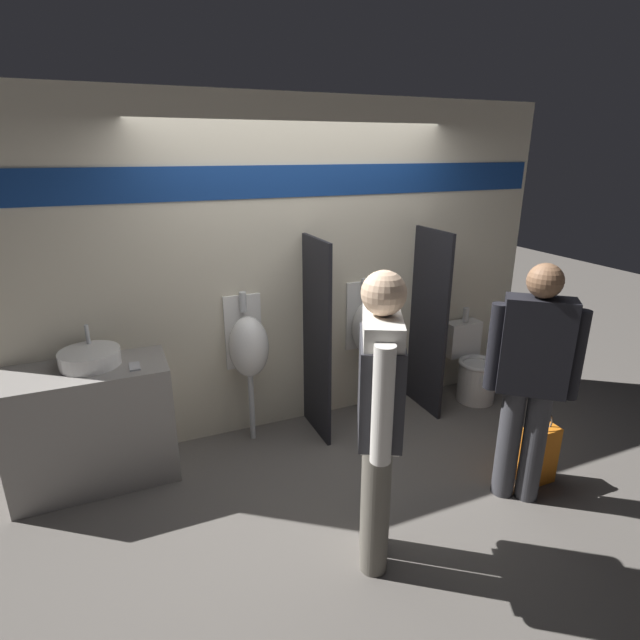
{
  "coord_description": "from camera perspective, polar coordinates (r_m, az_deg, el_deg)",
  "views": [
    {
      "loc": [
        -1.43,
        -3.17,
        2.29
      ],
      "look_at": [
        0.0,
        0.17,
        1.05
      ],
      "focal_mm": 28.0,
      "sensor_mm": 36.0,
      "label": 1
    }
  ],
  "objects": [
    {
      "name": "ground_plane",
      "position": [
        4.17,
        0.95,
        -14.51
      ],
      "size": [
        16.0,
        16.0,
        0.0
      ],
      "primitive_type": "plane",
      "color": "#5B5651"
    },
    {
      "name": "sink_basin",
      "position": [
        3.79,
        -24.81,
        -3.93
      ],
      "size": [
        0.4,
        0.4,
        0.25
      ],
      "color": "white",
      "rests_on": "sink_counter"
    },
    {
      "name": "toilet",
      "position": [
        5.04,
        17.05,
        -5.31
      ],
      "size": [
        0.37,
        0.53,
        0.86
      ],
      "color": "white",
      "rests_on": "ground_plane"
    },
    {
      "name": "display_wall",
      "position": [
        4.14,
        -2.34,
        5.87
      ],
      "size": [
        4.58,
        0.07,
        2.7
      ],
      "color": "beige",
      "rests_on": "ground_plane"
    },
    {
      "name": "urinal_near_counter",
      "position": [
        3.98,
        -8.18,
        -3.01
      ],
      "size": [
        0.32,
        0.33,
        1.24
      ],
      "color": "silver",
      "rests_on": "ground_plane"
    },
    {
      "name": "shopping_bag",
      "position": [
        4.02,
        23.76,
        -13.88
      ],
      "size": [
        0.24,
        0.13,
        0.55
      ],
      "color": "orange",
      "rests_on": "ground_plane"
    },
    {
      "name": "person_in_vest",
      "position": [
        2.7,
        6.76,
        -9.61
      ],
      "size": [
        0.4,
        0.55,
        1.74
      ],
      "rotation": [
        0.0,
        0.0,
        1.1
      ],
      "color": "#666056",
      "rests_on": "ground_plane"
    },
    {
      "name": "person_with_lanyard",
      "position": [
        3.51,
        22.97,
        -5.91
      ],
      "size": [
        0.47,
        0.41,
        1.65
      ],
      "rotation": [
        0.0,
        0.0,
        2.44
      ],
      "color": "#3D3D42",
      "rests_on": "ground_plane"
    },
    {
      "name": "divider_mid",
      "position": [
        4.55,
        12.27,
        -0.33
      ],
      "size": [
        0.03,
        0.53,
        1.66
      ],
      "color": "black",
      "rests_on": "ground_plane"
    },
    {
      "name": "urinal_far",
      "position": [
        4.36,
        5.62,
        -0.95
      ],
      "size": [
        0.32,
        0.33,
        1.24
      ],
      "color": "silver",
      "rests_on": "ground_plane"
    },
    {
      "name": "divider_near_counter",
      "position": [
        4.04,
        -0.39,
        -2.32
      ],
      "size": [
        0.03,
        0.53,
        1.66
      ],
      "color": "black",
      "rests_on": "ground_plane"
    },
    {
      "name": "sink_counter",
      "position": [
        3.95,
        -24.56,
        -10.95
      ],
      "size": [
        1.09,
        0.52,
        0.88
      ],
      "color": "gray",
      "rests_on": "ground_plane"
    },
    {
      "name": "cell_phone",
      "position": [
        3.66,
        -20.43,
        -4.99
      ],
      "size": [
        0.07,
        0.14,
        0.01
      ],
      "color": "#B7B7BC",
      "rests_on": "sink_counter"
    }
  ]
}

